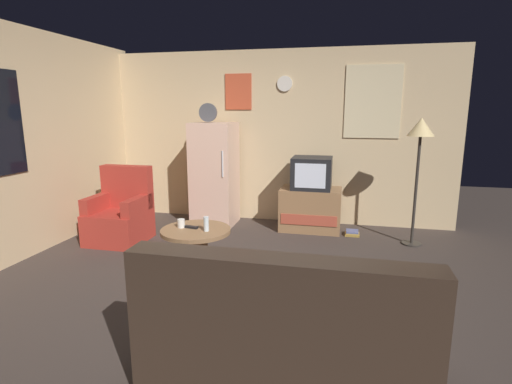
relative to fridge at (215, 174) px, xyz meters
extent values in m
plane|color=#3D332D|center=(0.83, -2.00, -0.75)|extent=(12.00, 12.00, 0.00)
cube|color=#D1B284|center=(0.83, 0.45, 0.51)|extent=(5.20, 0.10, 2.53)
cube|color=beige|center=(2.20, 0.39, 1.03)|extent=(0.76, 0.02, 1.00)
cube|color=#C64C2D|center=(0.27, 0.39, 1.19)|extent=(0.40, 0.02, 0.52)
cylinder|color=silver|center=(0.96, 0.39, 1.29)|extent=(0.22, 0.03, 0.22)
cube|color=beige|center=(0.00, 0.00, 0.00)|extent=(0.60, 0.60, 1.50)
cylinder|color=silver|center=(0.22, -0.30, 0.20)|extent=(0.02, 0.02, 0.36)
cylinder|color=#4C4C51|center=(-0.05, -0.08, 0.89)|extent=(0.26, 0.04, 0.26)
cube|color=#8E6642|center=(1.41, 0.02, -0.46)|extent=(0.84, 0.52, 0.60)
cube|color=#AD4733|center=(1.41, -0.25, -0.55)|extent=(0.76, 0.01, 0.14)
cube|color=black|center=(1.42, 0.02, 0.06)|extent=(0.54, 0.50, 0.44)
cube|color=silver|center=(1.42, -0.24, 0.06)|extent=(0.41, 0.01, 0.33)
cylinder|color=#332D28|center=(2.73, -0.34, -0.74)|extent=(0.24, 0.24, 0.02)
cylinder|color=#332D28|center=(2.73, -0.34, -0.05)|extent=(0.04, 0.04, 1.40)
cone|color=#F2D18C|center=(2.73, -0.34, 0.73)|extent=(0.32, 0.32, 0.22)
cylinder|color=#8E6642|center=(0.39, -1.79, -0.73)|extent=(0.72, 0.72, 0.04)
cylinder|color=#8E6642|center=(0.39, -1.79, -0.51)|extent=(0.24, 0.24, 0.44)
cylinder|color=#8E6642|center=(0.39, -1.79, -0.29)|extent=(0.72, 0.72, 0.04)
cylinder|color=silver|center=(0.52, -1.83, -0.20)|extent=(0.05, 0.05, 0.15)
cylinder|color=silver|center=(0.23, -1.77, -0.23)|extent=(0.08, 0.08, 0.09)
cube|color=black|center=(0.34, -1.77, -0.26)|extent=(0.16, 0.07, 0.02)
cube|color=#A52D23|center=(-0.95, -1.06, -0.55)|extent=(0.68, 0.68, 0.40)
cube|color=#A52D23|center=(-0.95, -0.80, -0.07)|extent=(0.68, 0.16, 0.56)
cube|color=#A52D23|center=(-1.23, -1.06, -0.25)|extent=(0.12, 0.60, 0.20)
cube|color=#A52D23|center=(-0.67, -1.06, -0.25)|extent=(0.12, 0.60, 0.20)
cube|color=#38281E|center=(1.54, -3.21, -0.55)|extent=(1.70, 0.80, 0.40)
cube|color=#38281E|center=(1.54, -3.51, -0.09)|extent=(1.70, 0.20, 0.52)
cube|color=olive|center=(2.00, -0.13, -0.74)|extent=(0.19, 0.17, 0.03)
cube|color=gold|center=(2.00, -0.13, -0.72)|extent=(0.16, 0.17, 0.02)
cube|color=slate|center=(2.00, -0.13, -0.70)|extent=(0.16, 0.17, 0.02)
camera|label=1|loc=(1.86, -5.47, 0.94)|focal=27.83mm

